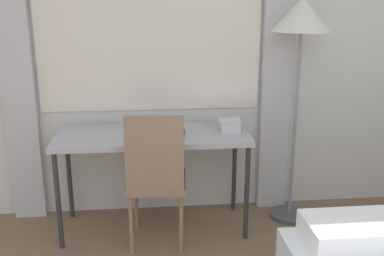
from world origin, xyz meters
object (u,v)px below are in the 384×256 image
Objects in this scene: desk_chair at (156,174)px; book at (169,134)px; telephone at (229,125)px; standing_lamp at (301,29)px; desk at (153,141)px.

desk_chair reaches higher than book.
standing_lamp is at bearing 4.81° from telephone.
standing_lamp is 9.36× the size of telephone.
desk is at bearing -178.03° from telephone.
standing_lamp reaches higher than book.
telephone is at bearing 11.31° from book.
desk is at bearing -176.67° from standing_lamp.
standing_lamp is at bearing 7.86° from book.
standing_lamp is at bearing 3.33° from desk.
desk_chair is 4.11× the size of book.
desk_chair is (0.01, -0.28, -0.14)m from desk.
standing_lamp reaches higher than desk_chair.
desk_chair reaches higher than telephone.
book reaches higher than desk.
telephone reaches higher than desk.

